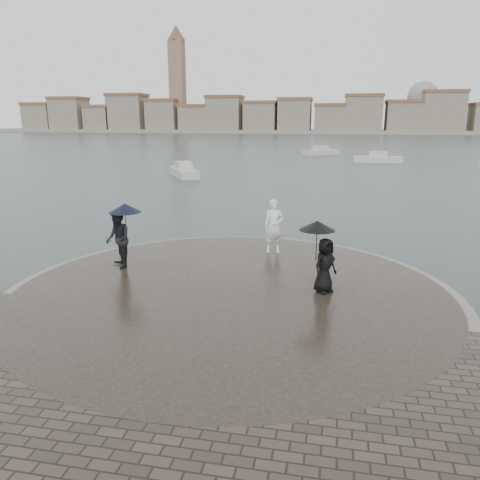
# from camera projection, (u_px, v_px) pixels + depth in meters

# --- Properties ---
(ground) EXTENTS (400.00, 400.00, 0.00)m
(ground) POSITION_uv_depth(u_px,v_px,m) (194.00, 365.00, 9.68)
(ground) COLOR #2B3835
(ground) RESTS_ON ground
(kerb_ring) EXTENTS (12.50, 12.50, 0.32)m
(kerb_ring) POSITION_uv_depth(u_px,v_px,m) (231.00, 296.00, 12.96)
(kerb_ring) COLOR gray
(kerb_ring) RESTS_ON ground
(quay_tip) EXTENTS (11.90, 11.90, 0.36)m
(quay_tip) POSITION_uv_depth(u_px,v_px,m) (231.00, 296.00, 12.95)
(quay_tip) COLOR #2D261E
(quay_tip) RESTS_ON ground
(statue) EXTENTS (0.77, 0.59, 1.88)m
(statue) POSITION_uv_depth(u_px,v_px,m) (274.00, 226.00, 16.32)
(statue) COLOR white
(statue) RESTS_ON quay_tip
(visitor_left) EXTENTS (1.31, 1.18, 2.04)m
(visitor_left) POSITION_uv_depth(u_px,v_px,m) (119.00, 233.00, 14.62)
(visitor_left) COLOR black
(visitor_left) RESTS_ON quay_tip
(visitor_right) EXTENTS (1.17, 1.03, 1.95)m
(visitor_right) POSITION_uv_depth(u_px,v_px,m) (322.00, 252.00, 12.54)
(visitor_right) COLOR black
(visitor_right) RESTS_ON quay_tip
(far_skyline) EXTENTS (260.00, 20.00, 37.00)m
(far_skyline) POSITION_uv_depth(u_px,v_px,m) (311.00, 117.00, 161.94)
(far_skyline) COLOR gray
(far_skyline) RESTS_ON ground
(boats) EXTENTS (35.41, 33.36, 1.50)m
(boats) POSITION_uv_depth(u_px,v_px,m) (352.00, 161.00, 52.30)
(boats) COLOR beige
(boats) RESTS_ON ground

